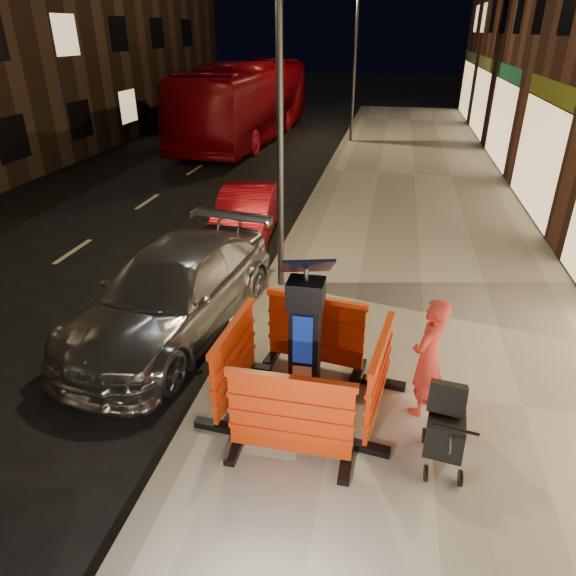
% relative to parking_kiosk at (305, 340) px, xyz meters
% --- Properties ---
extents(ground_plane, '(120.00, 120.00, 0.00)m').
position_rel_parking_kiosk_xyz_m(ground_plane, '(-1.34, 0.57, -1.20)').
color(ground_plane, black).
rests_on(ground_plane, ground).
extents(sidewalk, '(6.00, 60.00, 0.15)m').
position_rel_parking_kiosk_xyz_m(sidewalk, '(1.66, 0.57, -1.13)').
color(sidewalk, gray).
rests_on(sidewalk, ground).
extents(kerb, '(0.30, 60.00, 0.15)m').
position_rel_parking_kiosk_xyz_m(kerb, '(-1.34, 0.57, -1.13)').
color(kerb, slate).
rests_on(kerb, ground).
extents(parking_kiosk, '(0.73, 0.73, 2.10)m').
position_rel_parking_kiosk_xyz_m(parking_kiosk, '(0.00, 0.00, 0.00)').
color(parking_kiosk, black).
rests_on(parking_kiosk, sidewalk).
extents(barrier_front, '(1.51, 0.64, 1.17)m').
position_rel_parking_kiosk_xyz_m(barrier_front, '(0.00, -0.95, -0.46)').
color(barrier_front, red).
rests_on(barrier_front, sidewalk).
extents(barrier_back, '(1.58, 0.84, 1.17)m').
position_rel_parking_kiosk_xyz_m(barrier_back, '(0.00, 0.95, -0.46)').
color(barrier_back, red).
rests_on(barrier_back, sidewalk).
extents(barrier_kerbside, '(0.72, 1.54, 1.17)m').
position_rel_parking_kiosk_xyz_m(barrier_kerbside, '(-0.95, 0.00, -0.46)').
color(barrier_kerbside, red).
rests_on(barrier_kerbside, sidewalk).
extents(barrier_bldgside, '(0.82, 1.57, 1.17)m').
position_rel_parking_kiosk_xyz_m(barrier_bldgside, '(0.95, 0.00, -0.46)').
color(barrier_bldgside, red).
rests_on(barrier_bldgside, sidewalk).
extents(car_silver, '(2.74, 5.21, 1.44)m').
position_rel_parking_kiosk_xyz_m(car_silver, '(-2.56, 1.75, -1.20)').
color(car_silver, '#A5A5A9').
rests_on(car_silver, ground).
extents(car_red, '(1.61, 3.82, 1.23)m').
position_rel_parking_kiosk_xyz_m(car_red, '(-2.56, 6.39, -1.20)').
color(car_red, maroon).
rests_on(car_red, ground).
extents(bus_doubledecker, '(3.37, 12.38, 3.42)m').
position_rel_parking_kiosk_xyz_m(bus_doubledecker, '(-5.95, 18.63, -1.20)').
color(bus_doubledecker, maroon).
rests_on(bus_doubledecker, ground).
extents(man, '(0.63, 0.72, 1.65)m').
position_rel_parking_kiosk_xyz_m(man, '(1.54, 0.25, -0.23)').
color(man, red).
rests_on(man, sidewalk).
extents(stroller, '(0.58, 0.81, 0.93)m').
position_rel_parking_kiosk_xyz_m(stroller, '(1.74, -0.65, -0.58)').
color(stroller, black).
rests_on(stroller, sidewalk).
extents(street_lamp_mid, '(0.12, 0.12, 6.00)m').
position_rel_parking_kiosk_xyz_m(street_lamp_mid, '(-1.09, 3.57, 1.95)').
color(street_lamp_mid, '#3F3F44').
rests_on(street_lamp_mid, sidewalk).
extents(street_lamp_far, '(0.12, 0.12, 6.00)m').
position_rel_parking_kiosk_xyz_m(street_lamp_far, '(-1.09, 18.57, 1.95)').
color(street_lamp_far, '#3F3F44').
rests_on(street_lamp_far, sidewalk).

